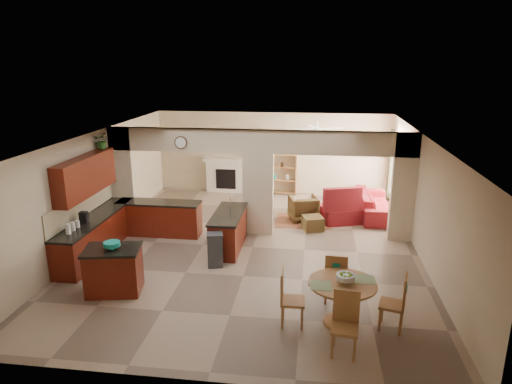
# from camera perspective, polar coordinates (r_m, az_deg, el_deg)

# --- Properties ---
(floor) EXTENTS (10.00, 10.00, 0.00)m
(floor) POSITION_cam_1_polar(r_m,az_deg,el_deg) (11.49, -0.36, -6.91)
(floor) COLOR gray
(floor) RESTS_ON ground
(ceiling) EXTENTS (10.00, 10.00, 0.00)m
(ceiling) POSITION_cam_1_polar(r_m,az_deg,el_deg) (10.70, -0.39, 7.02)
(ceiling) COLOR white
(ceiling) RESTS_ON wall_back
(wall_back) EXTENTS (8.00, 0.00, 8.00)m
(wall_back) POSITION_cam_1_polar(r_m,az_deg,el_deg) (15.84, 2.07, 4.87)
(wall_back) COLOR beige
(wall_back) RESTS_ON floor
(wall_front) EXTENTS (8.00, 0.00, 8.00)m
(wall_front) POSITION_cam_1_polar(r_m,az_deg,el_deg) (6.45, -6.52, -12.71)
(wall_front) COLOR beige
(wall_front) RESTS_ON floor
(wall_left) EXTENTS (0.00, 10.00, 10.00)m
(wall_left) POSITION_cam_1_polar(r_m,az_deg,el_deg) (12.20, -19.34, 0.50)
(wall_left) COLOR beige
(wall_left) RESTS_ON floor
(wall_right) EXTENTS (0.00, 10.00, 10.00)m
(wall_right) POSITION_cam_1_polar(r_m,az_deg,el_deg) (11.22, 20.31, -0.92)
(wall_right) COLOR beige
(wall_right) RESTS_ON floor
(partition_left_pier) EXTENTS (0.60, 0.25, 2.80)m
(partition_left_pier) POSITION_cam_1_polar(r_m,az_deg,el_deg) (12.94, -16.22, 1.65)
(partition_left_pier) COLOR beige
(partition_left_pier) RESTS_ON floor
(partition_center_pier) EXTENTS (0.80, 0.25, 2.20)m
(partition_center_pier) POSITION_cam_1_polar(r_m,az_deg,el_deg) (12.05, 0.27, -0.23)
(partition_center_pier) COLOR beige
(partition_center_pier) RESTS_ON floor
(partition_right_pier) EXTENTS (0.60, 0.25, 2.80)m
(partition_right_pier) POSITION_cam_1_polar(r_m,az_deg,el_deg) (12.10, 17.93, 0.51)
(partition_right_pier) COLOR beige
(partition_right_pier) RESTS_ON floor
(partition_header) EXTENTS (8.00, 0.25, 0.60)m
(partition_header) POSITION_cam_1_polar(r_m,az_deg,el_deg) (11.73, 0.28, 6.34)
(partition_header) COLOR beige
(partition_header) RESTS_ON partition_center_pier
(kitchen_counter) EXTENTS (2.52, 3.29, 1.48)m
(kitchen_counter) POSITION_cam_1_polar(r_m,az_deg,el_deg) (11.95, -16.26, -4.26)
(kitchen_counter) COLOR #490B08
(kitchen_counter) RESTS_ON floor
(upper_cabinets) EXTENTS (0.35, 2.40, 0.90)m
(upper_cabinets) POSITION_cam_1_polar(r_m,az_deg,el_deg) (11.30, -20.54, 1.92)
(upper_cabinets) COLOR #490B08
(upper_cabinets) RESTS_ON wall_left
(peninsula) EXTENTS (0.70, 1.85, 0.91)m
(peninsula) POSITION_cam_1_polar(r_m,az_deg,el_deg) (11.30, -3.47, -4.83)
(peninsula) COLOR #490B08
(peninsula) RESTS_ON floor
(wall_clock) EXTENTS (0.34, 0.03, 0.34)m
(wall_clock) POSITION_cam_1_polar(r_m,az_deg,el_deg) (12.01, -9.39, 6.11)
(wall_clock) COLOR #50331A
(wall_clock) RESTS_ON partition_header
(rug) EXTENTS (1.60, 1.30, 0.01)m
(rug) POSITION_cam_1_polar(r_m,az_deg,el_deg) (13.35, 5.98, -3.60)
(rug) COLOR brown
(rug) RESTS_ON floor
(fireplace) EXTENTS (1.60, 0.35, 1.20)m
(fireplace) POSITION_cam_1_polar(r_m,az_deg,el_deg) (16.08, -3.71, 2.15)
(fireplace) COLOR #F1E3D1
(fireplace) RESTS_ON floor
(shelving_unit) EXTENTS (1.00, 0.32, 1.80)m
(shelving_unit) POSITION_cam_1_polar(r_m,az_deg,el_deg) (15.75, 3.26, 2.92)
(shelving_unit) COLOR #A07337
(shelving_unit) RESTS_ON floor
(window_a) EXTENTS (0.02, 0.90, 1.90)m
(window_a) POSITION_cam_1_polar(r_m,az_deg,el_deg) (13.43, 18.04, 1.13)
(window_a) COLOR white
(window_a) RESTS_ON wall_right
(window_b) EXTENTS (0.02, 0.90, 1.90)m
(window_b) POSITION_cam_1_polar(r_m,az_deg,el_deg) (15.06, 16.92, 2.80)
(window_b) COLOR white
(window_b) RESTS_ON wall_right
(glazed_door) EXTENTS (0.02, 0.70, 2.10)m
(glazed_door) POSITION_cam_1_polar(r_m,az_deg,el_deg) (14.28, 17.40, 1.43)
(glazed_door) COLOR white
(glazed_door) RESTS_ON wall_right
(drape_a_left) EXTENTS (0.10, 0.28, 2.30)m
(drape_a_left) POSITION_cam_1_polar(r_m,az_deg,el_deg) (12.86, 18.33, 0.45)
(drape_a_left) COLOR #3A2117
(drape_a_left) RESTS_ON wall_right
(drape_a_right) EXTENTS (0.10, 0.28, 2.30)m
(drape_a_right) POSITION_cam_1_polar(r_m,az_deg,el_deg) (14.00, 17.46, 1.77)
(drape_a_right) COLOR #3A2117
(drape_a_right) RESTS_ON wall_right
(drape_b_left) EXTENTS (0.10, 0.28, 2.30)m
(drape_b_left) POSITION_cam_1_polar(r_m,az_deg,el_deg) (14.48, 17.13, 2.26)
(drape_b_left) COLOR #3A2117
(drape_b_left) RESTS_ON wall_right
(drape_b_right) EXTENTS (0.10, 0.28, 2.30)m
(drape_b_right) POSITION_cam_1_polar(r_m,az_deg,el_deg) (15.63, 16.44, 3.31)
(drape_b_right) COLOR #3A2117
(drape_b_right) RESTS_ON wall_right
(ceiling_fan) EXTENTS (1.00, 1.00, 0.10)m
(ceiling_fan) POSITION_cam_1_polar(r_m,az_deg,el_deg) (13.61, 7.67, 7.82)
(ceiling_fan) COLOR white
(ceiling_fan) RESTS_ON ceiling
(kitchen_island) EXTENTS (1.21, 0.96, 0.94)m
(kitchen_island) POSITION_cam_1_polar(r_m,az_deg,el_deg) (9.66, -17.35, -9.29)
(kitchen_island) COLOR #490B08
(kitchen_island) RESTS_ON floor
(teal_bowl) EXTENTS (0.32, 0.32, 0.15)m
(teal_bowl) POSITION_cam_1_polar(r_m,az_deg,el_deg) (9.41, -17.56, -6.41)
(teal_bowl) COLOR #169886
(teal_bowl) RESTS_ON kitchen_island
(trash_can) EXTENTS (0.40, 0.37, 0.73)m
(trash_can) POSITION_cam_1_polar(r_m,az_deg,el_deg) (10.39, -5.14, -7.37)
(trash_can) COLOR #313134
(trash_can) RESTS_ON floor
(dining_table) EXTENTS (1.19, 1.19, 0.81)m
(dining_table) POSITION_cam_1_polar(r_m,az_deg,el_deg) (8.29, 10.68, -12.78)
(dining_table) COLOR #A07337
(dining_table) RESTS_ON floor
(fruit_bowl) EXTENTS (0.32, 0.32, 0.17)m
(fruit_bowl) POSITION_cam_1_polar(r_m,az_deg,el_deg) (8.12, 11.14, -10.49)
(fruit_bowl) COLOR #6CA924
(fruit_bowl) RESTS_ON dining_table
(sofa) EXTENTS (2.47, 1.06, 0.71)m
(sofa) POSITION_cam_1_polar(r_m,az_deg,el_deg) (14.14, 14.65, -1.43)
(sofa) COLOR maroon
(sofa) RESTS_ON floor
(chaise) EXTENTS (1.34, 1.22, 0.44)m
(chaise) POSITION_cam_1_polar(r_m,az_deg,el_deg) (13.43, 10.55, -2.71)
(chaise) COLOR maroon
(chaise) RESTS_ON floor
(armchair) EXTENTS (0.95, 0.97, 0.72)m
(armchair) POSITION_cam_1_polar(r_m,az_deg,el_deg) (13.36, 5.91, -1.98)
(armchair) COLOR maroon
(armchair) RESTS_ON floor
(ottoman) EXTENTS (0.65, 0.65, 0.38)m
(ottoman) POSITION_cam_1_polar(r_m,az_deg,el_deg) (12.66, 7.11, -3.88)
(ottoman) COLOR maroon
(ottoman) RESTS_ON floor
(plant) EXTENTS (0.40, 0.36, 0.42)m
(plant) POSITION_cam_1_polar(r_m,az_deg,el_deg) (12.04, -18.69, 6.13)
(plant) COLOR #144D16
(plant) RESTS_ON upper_cabinets
(chair_north) EXTENTS (0.44, 0.44, 1.02)m
(chair_north) POSITION_cam_1_polar(r_m,az_deg,el_deg) (8.92, 9.92, -10.39)
(chair_north) COLOR #A07337
(chair_north) RESTS_ON floor
(chair_east) EXTENTS (0.51, 0.51, 1.02)m
(chair_east) POSITION_cam_1_polar(r_m,az_deg,el_deg) (8.37, 17.30, -12.81)
(chair_east) COLOR #A07337
(chair_east) RESTS_ON floor
(chair_south) EXTENTS (0.47, 0.47, 1.02)m
(chair_south) POSITION_cam_1_polar(r_m,az_deg,el_deg) (7.61, 11.11, -15.42)
(chair_south) COLOR #A07337
(chair_south) RESTS_ON floor
(chair_west) EXTENTS (0.44, 0.43, 1.02)m
(chair_west) POSITION_cam_1_polar(r_m,az_deg,el_deg) (8.17, 4.02, -12.80)
(chair_west) COLOR #A07337
(chair_west) RESTS_ON floor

